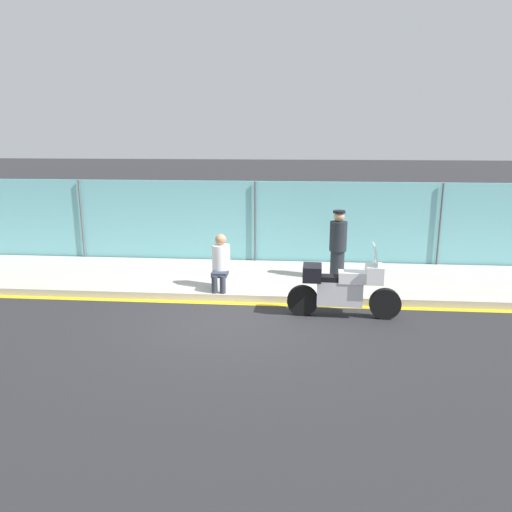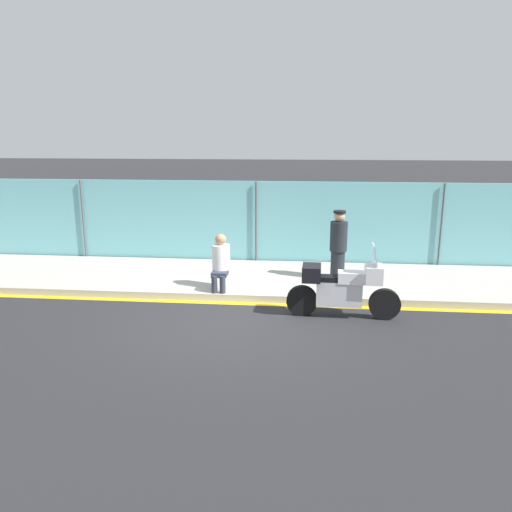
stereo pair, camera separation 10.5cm
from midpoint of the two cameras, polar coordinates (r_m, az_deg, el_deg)
The scene contains 7 objects.
ground_plane at distance 9.78m, azimuth -2.01°, elevation -7.35°, with size 120.00×120.00×0.00m, color #262628.
sidewalk at distance 12.18m, azimuth -0.42°, elevation -2.63°, with size 35.79×3.03×0.16m.
curb_paint_stripe at distance 10.68m, azimuth -1.32°, elevation -5.45°, with size 35.79×0.18×0.01m.
storefront_fence at distance 13.48m, azimuth 0.28°, elevation 3.68°, with size 34.00×0.17×2.30m.
motorcycle at distance 9.90m, azimuth 10.12°, elevation -3.60°, with size 2.22×0.55×1.50m.
officer_standing at distance 11.84m, azimuth 9.64°, elevation 1.26°, with size 0.40×0.40×1.64m.
person_seated_on_curb at distance 11.02m, azimuth -3.80°, elevation -0.37°, with size 0.40×0.65×1.23m.
Camera 2 is at (1.28, -9.03, 3.54)m, focal length 35.00 mm.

